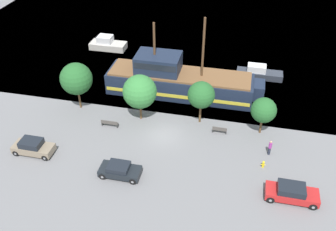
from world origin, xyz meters
TOP-DOWN VIEW (x-y plane):
  - ground_plane at (0.00, 0.00)m, footprint 160.00×160.00m
  - water_surface at (0.00, 44.00)m, footprint 80.00×80.00m
  - pirate_ship at (-0.31, 8.80)m, footprint 19.52×4.73m
  - moored_boat_dockside at (9.74, 15.12)m, footprint 6.15×1.84m
  - moored_boat_outer at (-13.46, 19.08)m, footprint 5.53×2.37m
  - parked_car_curb_front at (13.13, -6.50)m, footprint 4.63×1.90m
  - parked_car_curb_mid at (-12.43, -5.81)m, footprint 4.15×1.84m
  - parked_car_curb_rear at (-2.73, -6.99)m, footprint 3.94×1.90m
  - fire_hydrant at (10.66, -2.85)m, footprint 0.42×0.25m
  - bench_promenade_east at (-6.33, 0.14)m, footprint 1.94×0.45m
  - bench_promenade_west at (5.88, 1.65)m, footprint 1.58×0.45m
  - pedestrian_walking_near at (11.23, -0.76)m, footprint 0.32×0.32m
  - tree_row_east at (-11.08, 3.00)m, footprint 3.74×3.74m
  - tree_row_mideast at (-3.31, 2.39)m, footprint 3.82×3.82m
  - tree_row_midwest at (3.44, 3.24)m, footprint 3.03×3.03m
  - tree_row_west at (10.24, 2.73)m, footprint 2.75×2.75m

SIDE VIEW (x-z plane):
  - ground_plane at x=0.00m, z-range 0.00..0.00m
  - water_surface at x=0.00m, z-range 0.00..0.00m
  - fire_hydrant at x=10.66m, z-range 0.03..0.79m
  - bench_promenade_west at x=5.88m, z-range 0.01..0.86m
  - bench_promenade_east at x=-6.33m, z-range 0.02..0.87m
  - moored_boat_dockside at x=9.74m, z-range -0.23..1.56m
  - parked_car_curb_rear at x=-2.73m, z-range 0.01..1.35m
  - moored_boat_outer at x=-13.46m, z-range -0.27..1.80m
  - parked_car_curb_mid at x=-12.43m, z-range -0.02..1.60m
  - parked_car_curb_front at x=13.13m, z-range -0.01..1.59m
  - pedestrian_walking_near at x=11.23m, z-range 0.01..1.74m
  - pirate_ship at x=-0.31m, z-range -3.28..7.02m
  - tree_row_west at x=10.24m, z-range 0.80..5.17m
  - tree_row_midwest at x=3.44m, z-range 1.05..6.22m
  - tree_row_mideast at x=-3.31m, z-range 0.88..6.46m
  - tree_row_east at x=-11.08m, z-range 1.05..6.90m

